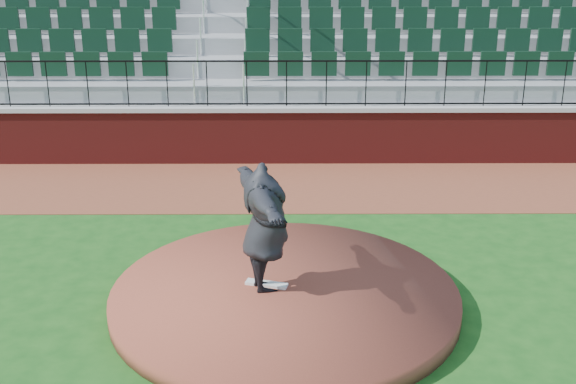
# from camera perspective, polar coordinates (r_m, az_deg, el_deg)

# --- Properties ---
(ground) EXTENTS (90.00, 90.00, 0.00)m
(ground) POSITION_cam_1_polar(r_m,az_deg,el_deg) (10.55, 0.05, -9.49)
(ground) COLOR #174B15
(ground) RESTS_ON ground
(warning_track) EXTENTS (34.00, 3.20, 0.01)m
(warning_track) POSITION_cam_1_polar(r_m,az_deg,el_deg) (15.47, -0.08, 0.52)
(warning_track) COLOR brown
(warning_track) RESTS_ON ground
(field_wall) EXTENTS (34.00, 0.35, 1.20)m
(field_wall) POSITION_cam_1_polar(r_m,az_deg,el_deg) (16.81, -0.11, 4.27)
(field_wall) COLOR maroon
(field_wall) RESTS_ON ground
(wall_cap) EXTENTS (34.00, 0.45, 0.10)m
(wall_cap) POSITION_cam_1_polar(r_m,az_deg,el_deg) (16.64, -0.11, 6.42)
(wall_cap) COLOR #B7B7B7
(wall_cap) RESTS_ON field_wall
(wall_railing) EXTENTS (34.00, 0.05, 1.00)m
(wall_railing) POSITION_cam_1_polar(r_m,az_deg,el_deg) (16.52, -0.11, 8.28)
(wall_railing) COLOR black
(wall_railing) RESTS_ON wall_cap
(seating_stands) EXTENTS (34.00, 5.10, 4.60)m
(seating_stands) POSITION_cam_1_polar(r_m,az_deg,el_deg) (19.11, -0.14, 11.45)
(seating_stands) COLOR gray
(seating_stands) RESTS_ON ground
(concourse_wall) EXTENTS (34.00, 0.50, 5.50)m
(concourse_wall) POSITION_cam_1_polar(r_m,az_deg,el_deg) (21.82, -0.17, 13.75)
(concourse_wall) COLOR maroon
(concourse_wall) RESTS_ON ground
(pitchers_mound) EXTENTS (4.96, 4.96, 0.25)m
(pitchers_mound) POSITION_cam_1_polar(r_m,az_deg,el_deg) (10.77, -0.25, -8.07)
(pitchers_mound) COLOR brown
(pitchers_mound) RESTS_ON ground
(pitching_rubber) EXTENTS (0.63, 0.32, 0.04)m
(pitching_rubber) POSITION_cam_1_polar(r_m,az_deg,el_deg) (10.83, -1.65, -7.04)
(pitching_rubber) COLOR white
(pitching_rubber) RESTS_ON pitchers_mound
(pitcher) EXTENTS (1.19, 2.42, 1.90)m
(pitcher) POSITION_cam_1_polar(r_m,az_deg,el_deg) (10.34, -1.76, -2.73)
(pitcher) COLOR black
(pitcher) RESTS_ON pitchers_mound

